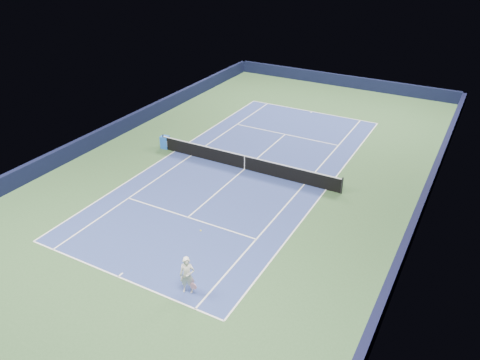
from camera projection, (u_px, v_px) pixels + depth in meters
The scene contains 19 objects.
ground at pixel (245, 169), 29.96m from camera, with size 40.00×40.00×0.00m, color #30502B.
wall_far at pixel (342, 81), 44.90m from camera, with size 22.00×0.35×1.10m, color black.
wall_right at pixel (422, 205), 25.12m from camera, with size 0.35×40.00×1.10m, color black.
wall_left at pixel (115, 130), 34.27m from camera, with size 0.35×40.00×1.10m, color black.
court_surface at pixel (245, 169), 29.96m from camera, with size 10.97×23.77×0.01m, color navy.
baseline_far at pixel (312, 112), 39.07m from camera, with size 10.97×0.08×0.00m, color white.
baseline_near at pixel (118, 277), 20.84m from camera, with size 10.97×0.08×0.00m, color white.
sideline_doubles_right at pixel (326, 190), 27.64m from camera, with size 0.08×23.77×0.00m, color white.
sideline_doubles_left at pixel (175, 151), 32.27m from camera, with size 0.08×23.77×0.00m, color white.
sideline_singles_right at pixel (304, 184), 28.21m from camera, with size 0.08×23.77×0.00m, color white.
sideline_singles_left at pixel (191, 155), 31.69m from camera, with size 0.08×23.77×0.00m, color white.
service_line_far at pixel (285, 134), 34.86m from camera, with size 8.23×0.08×0.00m, color white.
service_line_near at pixel (188, 217), 25.04m from camera, with size 8.23×0.08×0.00m, color white.
center_service_line at pixel (245, 169), 29.95m from camera, with size 0.08×12.80×0.00m, color white.
center_mark_far at pixel (311, 112), 38.96m from camera, with size 0.08×0.30×0.00m, color white.
center_mark_near at pixel (120, 275), 20.95m from camera, with size 0.08×0.30×0.00m, color white.
tennis_net at pixel (245, 162), 29.71m from camera, with size 12.90×0.10×1.07m.
sponsor_cube at pixel (165, 142), 32.57m from camera, with size 0.61×0.56×0.89m.
tennis_player at pixel (187, 275), 19.59m from camera, with size 0.86×1.35×2.61m.
Camera 1 is at (12.56, -23.42, 13.85)m, focal length 35.00 mm.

